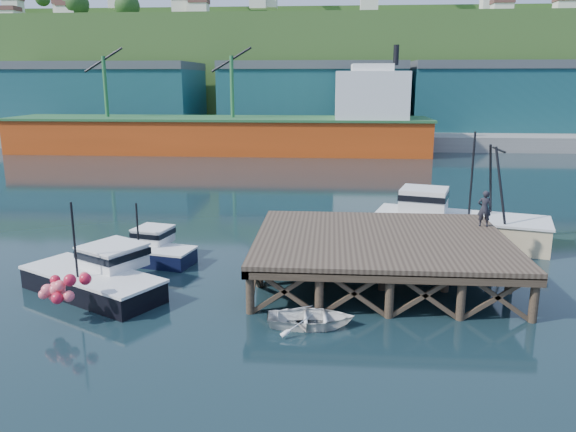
# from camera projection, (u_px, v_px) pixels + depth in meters

# --- Properties ---
(ground) EXTENTS (300.00, 300.00, 0.00)m
(ground) POSITION_uv_depth(u_px,v_px,m) (268.00, 275.00, 27.89)
(ground) COLOR black
(ground) RESTS_ON ground
(wharf) EXTENTS (12.00, 10.00, 2.62)m
(wharf) POSITION_uv_depth(u_px,v_px,m) (381.00, 241.00, 26.85)
(wharf) COLOR brown
(wharf) RESTS_ON ground
(far_quay) EXTENTS (160.00, 40.00, 2.00)m
(far_quay) POSITION_uv_depth(u_px,v_px,m) (313.00, 131.00, 95.48)
(far_quay) COLOR gray
(far_quay) RESTS_ON ground
(warehouse_left) EXTENTS (32.00, 16.00, 9.00)m
(warehouse_left) POSITION_uv_depth(u_px,v_px,m) (100.00, 98.00, 91.94)
(warehouse_left) COLOR #1A4C58
(warehouse_left) RESTS_ON far_quay
(warehouse_mid) EXTENTS (28.00, 16.00, 9.00)m
(warehouse_mid) POSITION_uv_depth(u_px,v_px,m) (313.00, 99.00, 89.34)
(warehouse_mid) COLOR #1A4C58
(warehouse_mid) RESTS_ON far_quay
(warehouse_right) EXTENTS (30.00, 16.00, 9.00)m
(warehouse_right) POSITION_uv_depth(u_px,v_px,m) (506.00, 99.00, 87.11)
(warehouse_right) COLOR #1A4C58
(warehouse_right) RESTS_ON far_quay
(cargo_ship) EXTENTS (55.50, 10.00, 13.75)m
(cargo_ship) POSITION_uv_depth(u_px,v_px,m) (244.00, 128.00, 74.25)
(cargo_ship) COLOR #C24112
(cargo_ship) RESTS_ON ground
(hillside) EXTENTS (220.00, 50.00, 22.00)m
(hillside) POSITION_uv_depth(u_px,v_px,m) (318.00, 73.00, 122.19)
(hillside) COLOR #2D511E
(hillside) RESTS_ON ground
(boat_navy) EXTENTS (5.64, 3.54, 3.34)m
(boat_navy) POSITION_uv_depth(u_px,v_px,m) (147.00, 249.00, 29.90)
(boat_navy) COLOR black
(boat_navy) RESTS_ON ground
(boat_black) EXTENTS (7.51, 6.46, 4.41)m
(boat_black) POSITION_uv_depth(u_px,v_px,m) (97.00, 276.00, 25.40)
(boat_black) COLOR black
(boat_black) RESTS_ON ground
(trawler) EXTENTS (10.45, 6.16, 6.60)m
(trawler) POSITION_uv_depth(u_px,v_px,m) (457.00, 221.00, 33.09)
(trawler) COLOR beige
(trawler) RESTS_ON ground
(dinghy) EXTENTS (3.59, 2.68, 0.71)m
(dinghy) POSITION_uv_depth(u_px,v_px,m) (311.00, 318.00, 22.01)
(dinghy) COLOR white
(dinghy) RESTS_ON ground
(dockworker) EXTENTS (0.74, 0.55, 1.87)m
(dockworker) POSITION_uv_depth(u_px,v_px,m) (484.00, 209.00, 28.62)
(dockworker) COLOR black
(dockworker) RESTS_ON wharf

